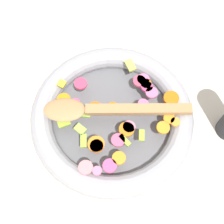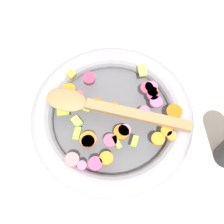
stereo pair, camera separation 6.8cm
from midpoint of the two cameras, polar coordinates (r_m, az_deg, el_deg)
The scene contains 4 objects.
ground_plane at distance 0.72m, azimuth 2.67°, elevation -1.92°, with size 4.00×4.00×0.00m, color beige.
skillet at distance 0.70m, azimuth 2.74°, elevation -1.24°, with size 0.37×0.37×0.05m.
chopped_vegetables at distance 0.67m, azimuth 3.83°, elevation -1.43°, with size 0.28×0.25×0.01m.
wooden_spoon at distance 0.67m, azimuth 1.00°, elevation 0.55°, with size 0.30×0.18×0.01m.
Camera 2 is at (-0.06, -0.27, 0.67)m, focal length 50.00 mm.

